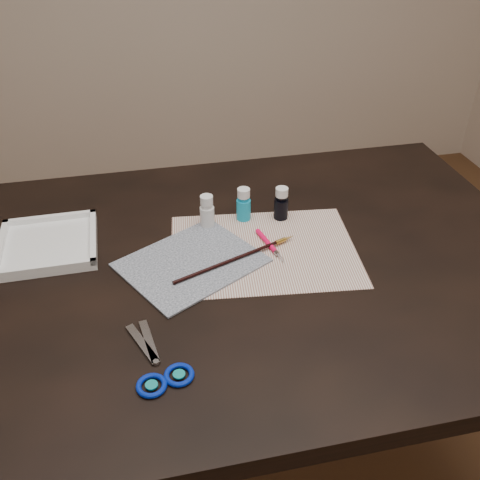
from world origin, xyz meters
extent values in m
cube|color=#422614|center=(0.00, 0.00, -0.01)|extent=(3.50, 3.50, 0.02)
cube|color=black|center=(0.00, 0.00, 0.38)|extent=(1.30, 0.90, 0.75)
cube|color=silver|center=(0.06, 0.02, 0.75)|extent=(0.42, 0.34, 0.00)
cube|color=black|center=(-0.10, 0.01, 0.75)|extent=(0.33, 0.31, 0.00)
cylinder|color=silver|center=(-0.04, 0.14, 0.79)|extent=(0.04, 0.04, 0.08)
cylinder|color=#139BC6|center=(0.04, 0.15, 0.79)|extent=(0.03, 0.03, 0.08)
cylinder|color=black|center=(0.13, 0.14, 0.79)|extent=(0.04, 0.04, 0.08)
cube|color=white|center=(-0.39, 0.13, 0.76)|extent=(0.20, 0.20, 0.02)
camera|label=1|loc=(-0.19, -0.86, 1.41)|focal=40.00mm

